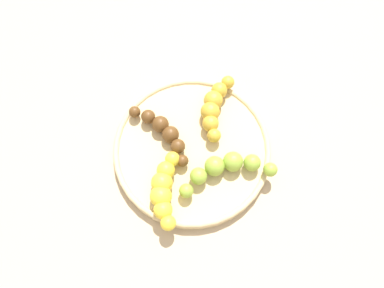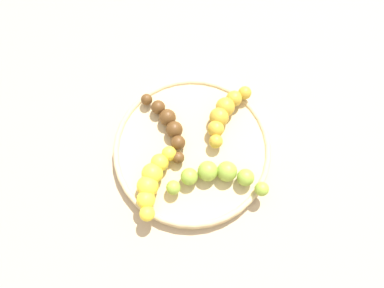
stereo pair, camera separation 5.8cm
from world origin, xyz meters
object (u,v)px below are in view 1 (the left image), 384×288
object	(u,v)px
banana_yellow	(164,190)
banana_spotted	(214,107)
banana_overripe	(163,131)
fruit_bowl	(192,149)
banana_green	(225,168)

from	to	relation	value
banana_yellow	banana_spotted	size ratio (longest dim) A/B	1.03
banana_spotted	banana_overripe	size ratio (longest dim) A/B	1.05
fruit_bowl	banana_green	bearing A→B (deg)	-133.55
banana_spotted	banana_overripe	xyz separation A→B (m)	(-0.04, 0.09, -0.00)
fruit_bowl	banana_green	distance (m)	0.07
fruit_bowl	banana_green	world-z (taller)	banana_green
banana_yellow	banana_green	size ratio (longest dim) A/B	0.78
banana_yellow	fruit_bowl	bearing A→B (deg)	-117.54
banana_yellow	banana_overripe	bearing A→B (deg)	-85.25
fruit_bowl	banana_spotted	size ratio (longest dim) A/B	2.20
banana_yellow	banana_overripe	distance (m)	0.10
fruit_bowl	banana_yellow	distance (m)	0.09
banana_spotted	banana_yellow	bearing A→B (deg)	75.16
banana_yellow	banana_overripe	xyz separation A→B (m)	(0.10, -0.01, -0.00)
banana_spotted	banana_overripe	bearing A→B (deg)	41.98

